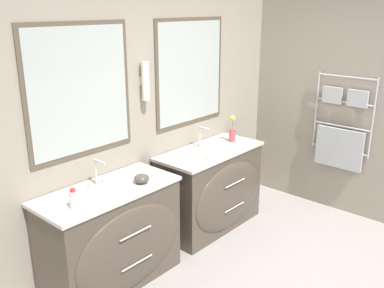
{
  "coord_description": "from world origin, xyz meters",
  "views": [
    {
      "loc": [
        -2.69,
        -1.15,
        2.29
      ],
      "look_at": [
        0.0,
        1.23,
        1.12
      ],
      "focal_mm": 40.0,
      "sensor_mm": 36.0,
      "label": 1
    }
  ],
  "objects_px": {
    "vanity_right": "(212,189)",
    "flower_vase": "(232,131)",
    "vanity_left": "(113,237)",
    "toiletry_bottle": "(73,199)",
    "amenity_bowl": "(142,179)"
  },
  "relations": [
    {
      "from": "toiletry_bottle",
      "to": "flower_vase",
      "type": "distance_m",
      "value": 2.08
    },
    {
      "from": "flower_vase",
      "to": "amenity_bowl",
      "type": "bearing_deg",
      "value": -175.43
    },
    {
      "from": "vanity_left",
      "to": "vanity_right",
      "type": "bearing_deg",
      "value": 0.0
    },
    {
      "from": "amenity_bowl",
      "to": "flower_vase",
      "type": "bearing_deg",
      "value": 4.57
    },
    {
      "from": "amenity_bowl",
      "to": "vanity_left",
      "type": "bearing_deg",
      "value": 163.55
    },
    {
      "from": "amenity_bowl",
      "to": "toiletry_bottle",
      "type": "bearing_deg",
      "value": 177.82
    },
    {
      "from": "vanity_right",
      "to": "amenity_bowl",
      "type": "distance_m",
      "value": 1.15
    },
    {
      "from": "vanity_right",
      "to": "toiletry_bottle",
      "type": "xyz_separation_m",
      "value": [
        -1.69,
        -0.05,
        0.5
      ]
    },
    {
      "from": "amenity_bowl",
      "to": "flower_vase",
      "type": "relative_size",
      "value": 0.44
    },
    {
      "from": "vanity_left",
      "to": "vanity_right",
      "type": "distance_m",
      "value": 1.32
    },
    {
      "from": "vanity_left",
      "to": "amenity_bowl",
      "type": "relative_size",
      "value": 9.18
    },
    {
      "from": "vanity_left",
      "to": "flower_vase",
      "type": "distance_m",
      "value": 1.78
    },
    {
      "from": "vanity_right",
      "to": "flower_vase",
      "type": "height_order",
      "value": "flower_vase"
    },
    {
      "from": "vanity_left",
      "to": "toiletry_bottle",
      "type": "height_order",
      "value": "toiletry_bottle"
    },
    {
      "from": "toiletry_bottle",
      "to": "amenity_bowl",
      "type": "relative_size",
      "value": 1.19
    }
  ]
}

